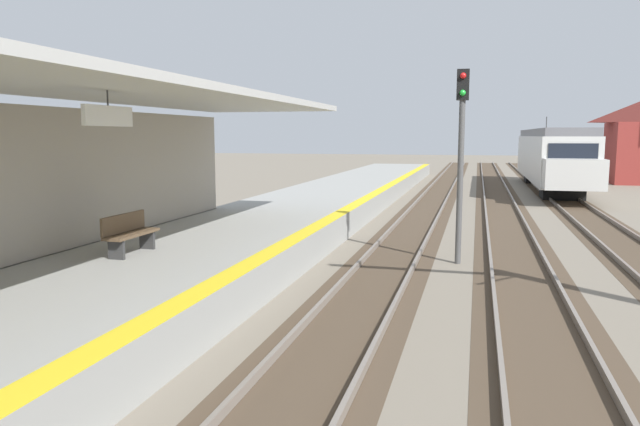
# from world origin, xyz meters

# --- Properties ---
(station_platform) EXTENTS (5.00, 80.00, 0.91)m
(station_platform) POSITION_xyz_m (-2.50, 16.00, 0.45)
(station_platform) COLOR #999993
(station_platform) RESTS_ON ground
(track_pair_nearest_platform) EXTENTS (2.34, 120.00, 0.16)m
(track_pair_nearest_platform) POSITION_xyz_m (1.90, 20.00, 0.05)
(track_pair_nearest_platform) COLOR #4C3D2D
(track_pair_nearest_platform) RESTS_ON ground
(track_pair_middle) EXTENTS (2.34, 120.00, 0.16)m
(track_pair_middle) POSITION_xyz_m (5.30, 20.00, 0.05)
(track_pair_middle) COLOR #4C3D2D
(track_pair_middle) RESTS_ON ground
(approaching_train) EXTENTS (2.93, 19.60, 4.76)m
(approaching_train) POSITION_xyz_m (8.70, 42.24, 2.18)
(approaching_train) COLOR silver
(approaching_train) RESTS_ON ground
(rail_signal_post) EXTENTS (0.32, 0.34, 5.20)m
(rail_signal_post) POSITION_xyz_m (3.71, 18.20, 3.19)
(rail_signal_post) COLOR #4C4C4C
(rail_signal_post) RESTS_ON ground
(platform_bench) EXTENTS (0.45, 1.60, 0.88)m
(platform_bench) POSITION_xyz_m (-3.17, 13.16, 1.37)
(platform_bench) COLOR brown
(platform_bench) RESTS_ON station_platform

